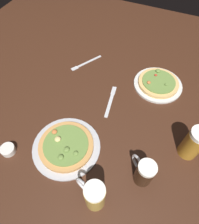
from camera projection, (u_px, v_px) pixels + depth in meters
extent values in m
cube|color=#3D2114|center=(100.00, 116.00, 1.07)|extent=(2.40, 2.40, 0.03)
cylinder|color=#B2B2B7|center=(67.00, 147.00, 0.95)|extent=(0.32, 0.32, 0.01)
cylinder|color=tan|center=(66.00, 146.00, 0.93)|extent=(0.26, 0.26, 0.02)
cylinder|color=olive|center=(66.00, 144.00, 0.92)|extent=(0.21, 0.21, 0.01)
ellipsoid|color=olive|center=(67.00, 149.00, 0.90)|extent=(0.03, 0.03, 0.01)
ellipsoid|color=olive|center=(76.00, 153.00, 0.89)|extent=(0.02, 0.02, 0.01)
ellipsoid|color=#DBC67A|center=(58.00, 139.00, 0.93)|extent=(0.03, 0.03, 0.01)
ellipsoid|color=olive|center=(61.00, 157.00, 0.88)|extent=(0.03, 0.03, 0.01)
ellipsoid|color=#C67038|center=(54.00, 132.00, 0.95)|extent=(0.03, 0.03, 0.01)
cylinder|color=silver|center=(158.00, 85.00, 1.18)|extent=(0.28, 0.28, 0.01)
cylinder|color=tan|center=(158.00, 83.00, 1.16)|extent=(0.23, 0.23, 0.02)
cylinder|color=olive|center=(159.00, 81.00, 1.15)|extent=(0.19, 0.19, 0.01)
ellipsoid|color=olive|center=(166.00, 84.00, 1.13)|extent=(0.02, 0.02, 0.01)
ellipsoid|color=olive|center=(158.00, 71.00, 1.19)|extent=(0.03, 0.03, 0.01)
ellipsoid|color=#B73823|center=(156.00, 75.00, 1.17)|extent=(0.02, 0.02, 0.01)
ellipsoid|color=#C67038|center=(149.00, 82.00, 1.14)|extent=(0.02, 0.02, 0.01)
cylinder|color=#B27A23|center=(193.00, 144.00, 0.87)|extent=(0.09, 0.09, 0.16)
cylinder|color=black|center=(144.00, 174.00, 0.82)|extent=(0.08, 0.08, 0.12)
cylinder|color=white|center=(148.00, 168.00, 0.76)|extent=(0.07, 0.07, 0.02)
torus|color=silver|center=(138.00, 163.00, 0.84)|extent=(0.07, 0.06, 0.08)
cylinder|color=gold|center=(95.00, 196.00, 0.75)|extent=(0.08, 0.08, 0.15)
cylinder|color=white|center=(95.00, 191.00, 0.69)|extent=(0.08, 0.08, 0.01)
torus|color=silver|center=(85.00, 187.00, 0.77)|extent=(0.10, 0.04, 0.10)
cylinder|color=silver|center=(8.00, 150.00, 0.93)|extent=(0.07, 0.07, 0.03)
cube|color=silver|center=(89.00, 61.00, 1.30)|extent=(0.11, 0.17, 0.01)
cube|color=silver|center=(75.00, 68.00, 1.26)|extent=(0.04, 0.05, 0.00)
cube|color=silver|center=(110.00, 104.00, 1.10)|extent=(0.05, 0.18, 0.01)
cube|color=silver|center=(114.00, 90.00, 1.15)|extent=(0.03, 0.06, 0.00)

